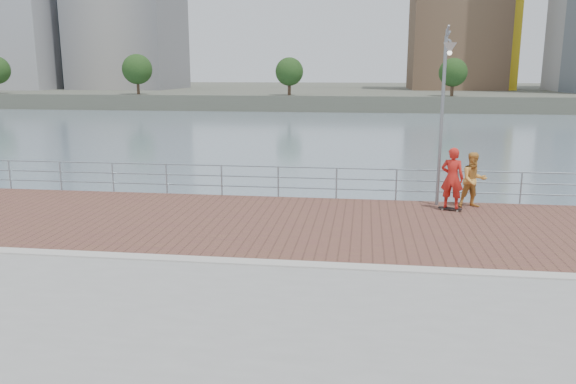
# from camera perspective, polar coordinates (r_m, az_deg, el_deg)

# --- Properties ---
(water) EXTENTS (400.00, 400.00, 0.00)m
(water) POSITION_cam_1_polar(r_m,az_deg,el_deg) (13.94, -1.15, -15.16)
(water) COLOR slate
(water) RESTS_ON ground
(brick_lane) EXTENTS (40.00, 6.80, 0.02)m
(brick_lane) POSITION_cam_1_polar(r_m,az_deg,el_deg) (16.54, 0.75, -3.20)
(brick_lane) COLOR brown
(brick_lane) RESTS_ON seawall
(curb) EXTENTS (40.00, 0.40, 0.06)m
(curb) POSITION_cam_1_polar(r_m,az_deg,el_deg) (13.13, -1.19, -7.28)
(curb) COLOR #B7B5AD
(curb) RESTS_ON seawall
(far_shore) EXTENTS (320.00, 95.00, 2.50)m
(far_shore) POSITION_cam_1_polar(r_m,az_deg,el_deg) (134.83, 7.03, 10.01)
(far_shore) COLOR #4C5142
(far_shore) RESTS_ON ground
(guardrail) EXTENTS (39.06, 0.06, 1.13)m
(guardrail) POSITION_cam_1_polar(r_m,az_deg,el_deg) (19.67, 1.96, 1.34)
(guardrail) COLOR #8C9EA8
(guardrail) RESTS_ON brick_lane
(street_lamp) EXTENTS (0.40, 1.17, 5.51)m
(street_lamp) POSITION_cam_1_polar(r_m,az_deg,el_deg) (18.49, 15.69, 10.26)
(street_lamp) COLOR gray
(street_lamp) RESTS_ON brick_lane
(skateboard) EXTENTS (0.75, 0.40, 0.08)m
(skateboard) POSITION_cam_1_polar(r_m,az_deg,el_deg) (18.72, 16.15, -1.61)
(skateboard) COLOR black
(skateboard) RESTS_ON brick_lane
(skateboarder) EXTENTS (0.82, 0.66, 1.95)m
(skateboarder) POSITION_cam_1_polar(r_m,az_deg,el_deg) (18.52, 16.34, 1.38)
(skateboarder) COLOR red
(skateboarder) RESTS_ON skateboard
(bystander) EXTENTS (1.01, 0.87, 1.81)m
(bystander) POSITION_cam_1_polar(r_m,az_deg,el_deg) (19.20, 18.32, 1.16)
(bystander) COLOR gold
(bystander) RESTS_ON brick_lane
(shoreline_trees) EXTENTS (109.87, 5.05, 6.73)m
(shoreline_trees) POSITION_cam_1_polar(r_m,az_deg,el_deg) (89.77, 1.43, 12.28)
(shoreline_trees) COLOR #473323
(shoreline_trees) RESTS_ON far_shore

